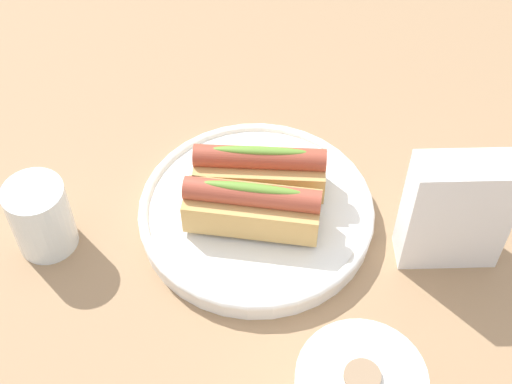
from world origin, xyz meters
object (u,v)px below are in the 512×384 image
(serving_bowl, at_px, (256,210))
(napkin_box, at_px, (456,211))
(hotdog_back, at_px, (252,206))
(water_glass, at_px, (42,217))
(hotdog_front, at_px, (260,169))

(serving_bowl, xyz_separation_m, napkin_box, (-0.21, 0.08, 0.06))
(napkin_box, bearing_deg, hotdog_back, -7.45)
(water_glass, bearing_deg, serving_bowl, 179.95)
(hotdog_back, height_order, water_glass, hotdog_back)
(serving_bowl, distance_m, hotdog_back, 0.05)
(hotdog_front, height_order, hotdog_back, same)
(serving_bowl, xyz_separation_m, hotdog_back, (0.01, 0.03, 0.04))
(hotdog_front, xyz_separation_m, hotdog_back, (0.02, 0.05, 0.00))
(hotdog_back, distance_m, napkin_box, 0.22)
(hotdog_back, bearing_deg, napkin_box, 166.88)
(hotdog_front, relative_size, hotdog_back, 0.99)
(napkin_box, bearing_deg, water_glass, -4.03)
(serving_bowl, distance_m, napkin_box, 0.23)
(hotdog_front, bearing_deg, napkin_box, 152.59)
(serving_bowl, height_order, hotdog_front, hotdog_front)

